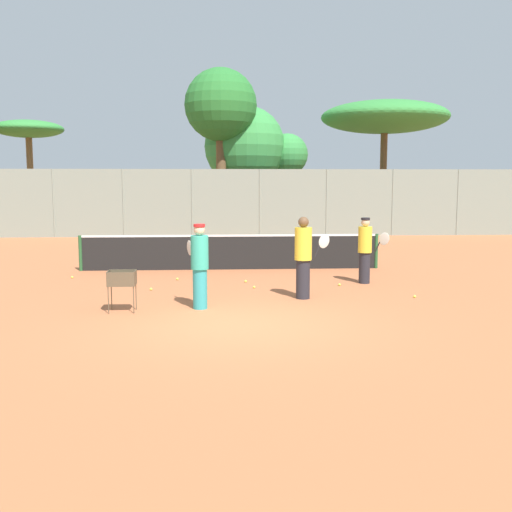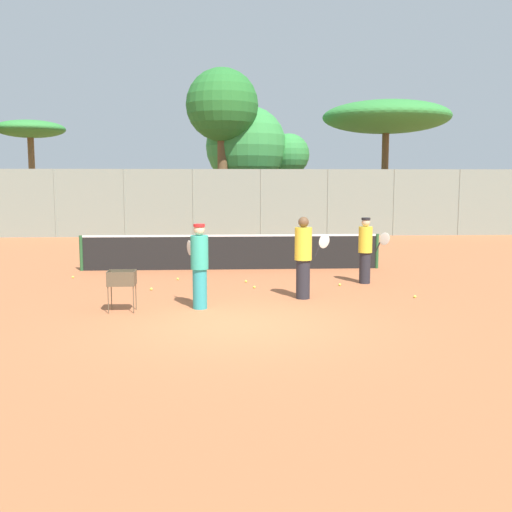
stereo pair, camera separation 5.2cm
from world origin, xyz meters
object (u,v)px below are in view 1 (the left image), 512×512
at_px(tennis_net, 231,251).
at_px(parked_car, 294,219).
at_px(player_white_outfit, 303,257).
at_px(player_red_cap, 365,249).
at_px(ball_cart, 121,282).
at_px(player_yellow_shirt, 200,265).

bearing_deg(tennis_net, parked_car, 75.12).
relative_size(player_white_outfit, parked_car, 0.45).
height_order(tennis_net, player_red_cap, player_red_cap).
xyz_separation_m(tennis_net, player_red_cap, (3.49, -2.70, 0.34)).
distance_m(tennis_net, player_red_cap, 4.43).
relative_size(player_white_outfit, ball_cart, 2.20).
distance_m(player_red_cap, player_yellow_shirt, 5.15).
height_order(tennis_net, player_yellow_shirt, player_yellow_shirt).
height_order(player_red_cap, ball_cart, player_red_cap).
relative_size(player_white_outfit, player_yellow_shirt, 1.05).
xyz_separation_m(tennis_net, player_white_outfit, (1.58, -4.65, 0.41)).
height_order(player_white_outfit, ball_cart, player_white_outfit).
height_order(player_white_outfit, player_yellow_shirt, player_white_outfit).
bearing_deg(player_yellow_shirt, parked_car, -38.01).
height_order(player_red_cap, player_yellow_shirt, player_yellow_shirt).
bearing_deg(player_white_outfit, parked_car, 60.33).
xyz_separation_m(player_red_cap, ball_cart, (-5.86, -3.13, -0.27)).
xyz_separation_m(player_white_outfit, player_red_cap, (1.91, 1.95, -0.07)).
height_order(tennis_net, player_white_outfit, player_white_outfit).
relative_size(tennis_net, ball_cart, 10.65).
distance_m(player_white_outfit, ball_cart, 4.13).
relative_size(tennis_net, player_white_outfit, 4.84).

